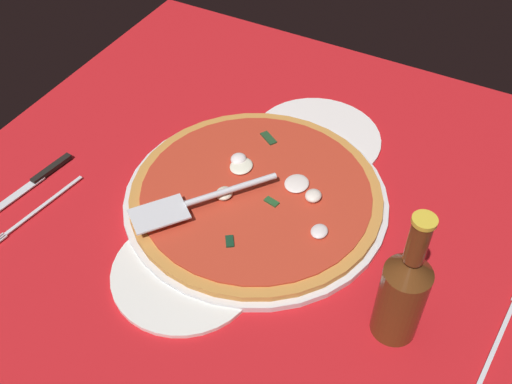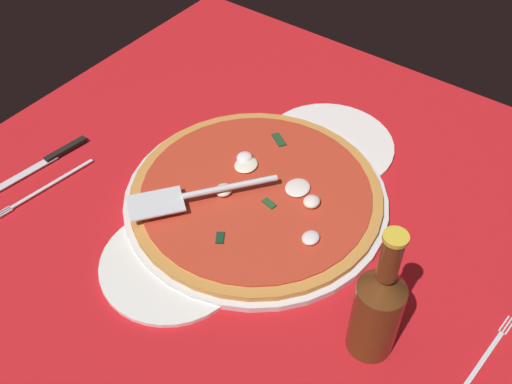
% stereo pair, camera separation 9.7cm
% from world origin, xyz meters
% --- Properties ---
extents(ground_plane, '(1.03, 1.03, 0.01)m').
position_xyz_m(ground_plane, '(0.00, 0.00, -0.00)').
color(ground_plane, red).
extents(checker_pattern, '(1.03, 1.03, 0.00)m').
position_xyz_m(checker_pattern, '(-0.00, 0.00, 0.00)').
color(checker_pattern, silver).
rests_on(checker_pattern, ground_plane).
extents(pizza_pan, '(0.43, 0.43, 0.01)m').
position_xyz_m(pizza_pan, '(-0.03, -0.02, 0.01)').
color(pizza_pan, silver).
rests_on(pizza_pan, ground_plane).
extents(dinner_plate_left, '(0.23, 0.23, 0.01)m').
position_xyz_m(dinner_plate_left, '(-0.21, 0.01, 0.01)').
color(dinner_plate_left, white).
rests_on(dinner_plate_left, ground_plane).
extents(dinner_plate_right, '(0.22, 0.22, 0.01)m').
position_xyz_m(dinner_plate_right, '(0.15, -0.04, 0.01)').
color(dinner_plate_right, white).
rests_on(dinner_plate_right, ground_plane).
extents(pizza, '(0.41, 0.41, 0.03)m').
position_xyz_m(pizza, '(-0.03, -0.02, 0.02)').
color(pizza, '#C8843A').
rests_on(pizza, pizza_pan).
extents(pizza_server, '(0.21, 0.17, 0.01)m').
position_xyz_m(pizza_server, '(0.05, -0.08, 0.05)').
color(pizza_server, silver).
rests_on(pizza_server, pizza).
extents(place_setting_near, '(0.22, 0.14, 0.01)m').
position_xyz_m(place_setting_near, '(0.14, -0.34, 0.00)').
color(place_setting_near, white).
rests_on(place_setting_near, ground_plane).
extents(beer_bottle, '(0.06, 0.06, 0.22)m').
position_xyz_m(beer_bottle, '(0.10, 0.26, 0.09)').
color(beer_bottle, '#572E13').
rests_on(beer_bottle, ground_plane).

